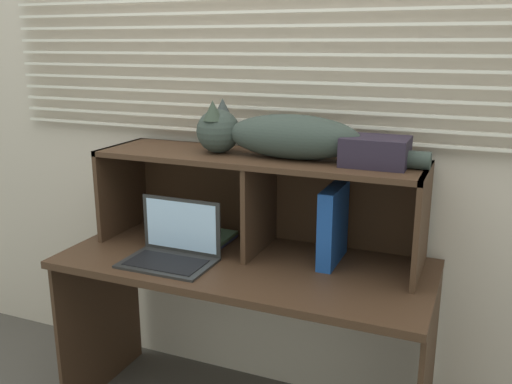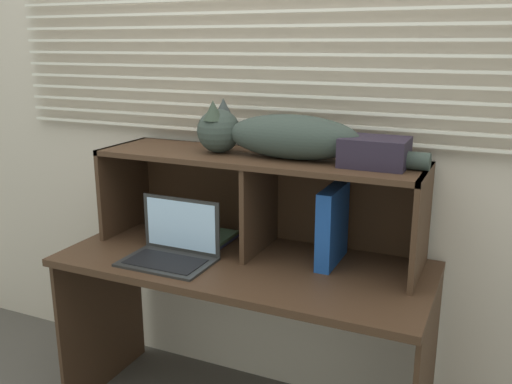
% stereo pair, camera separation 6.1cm
% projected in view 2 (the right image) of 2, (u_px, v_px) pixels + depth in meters
% --- Properties ---
extents(back_panel_with_blinds, '(4.40, 0.08, 2.50)m').
position_uv_depth(back_panel_with_blinds, '(278.00, 121.00, 2.38)').
color(back_panel_with_blinds, beige).
rests_on(back_panel_with_blinds, ground).
extents(desk, '(1.47, 0.64, 0.75)m').
position_uv_depth(desk, '(243.00, 294.00, 2.24)').
color(desk, '#3D281A').
rests_on(desk, ground).
extents(hutch_shelf_unit, '(1.33, 0.36, 0.40)m').
position_uv_depth(hutch_shelf_unit, '(260.00, 182.00, 2.27)').
color(hutch_shelf_unit, '#3D281A').
rests_on(hutch_shelf_unit, desk).
extents(cat, '(0.92, 0.19, 0.22)m').
position_uv_depth(cat, '(277.00, 135.00, 2.15)').
color(cat, '#303A34').
rests_on(cat, hutch_shelf_unit).
extents(laptop, '(0.35, 0.23, 0.24)m').
position_uv_depth(laptop, '(172.00, 247.00, 2.20)').
color(laptop, '#272727').
rests_on(laptop, desk).
extents(binder_upright, '(0.06, 0.25, 0.30)m').
position_uv_depth(binder_upright, '(332.00, 225.00, 2.14)').
color(binder_upright, '#194291').
rests_on(binder_upright, desk).
extents(book_stack, '(0.18, 0.24, 0.03)m').
position_uv_depth(book_stack, '(210.00, 238.00, 2.40)').
color(book_stack, '#414B83').
rests_on(book_stack, desk).
extents(storage_box, '(0.24, 0.18, 0.11)m').
position_uv_depth(storage_box, '(375.00, 152.00, 2.01)').
color(storage_box, '#231C2A').
rests_on(storage_box, hutch_shelf_unit).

